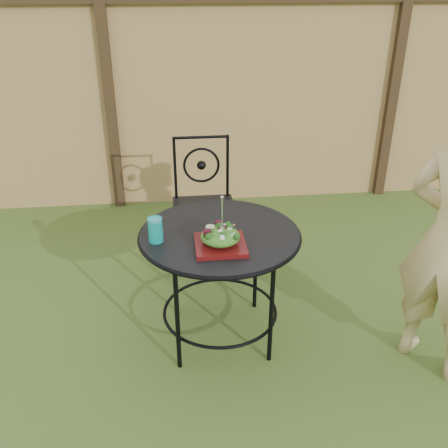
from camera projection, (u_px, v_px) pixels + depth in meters
name	position (u px, v px, depth m)	size (l,w,h in m)	color
ground	(308.00, 340.00, 3.09)	(60.00, 60.00, 0.00)	#2A4917
fence	(254.00, 103.00, 4.60)	(8.00, 0.12, 1.90)	tan
patio_table	(220.00, 254.00, 2.87)	(0.92, 0.92, 0.72)	black
patio_chair	(203.00, 200.00, 3.74)	(0.46, 0.46, 0.95)	black
salad_plate	(220.00, 245.00, 2.66)	(0.27, 0.27, 0.02)	#3E0809
salad	(220.00, 236.00, 2.64)	(0.21, 0.21, 0.08)	#235614
fork	(222.00, 214.00, 2.58)	(0.01, 0.01, 0.18)	silver
drinking_glass	(155.00, 230.00, 2.69)	(0.08, 0.08, 0.14)	#0DA19A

